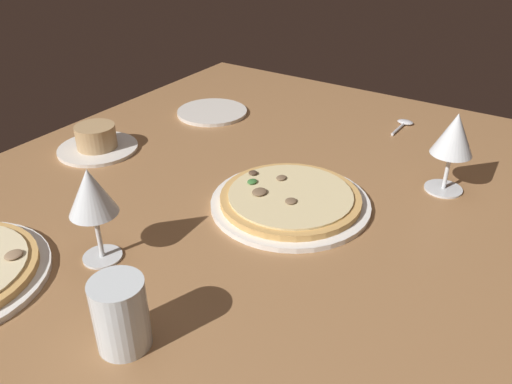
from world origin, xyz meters
TOP-DOWN VIEW (x-y plane):
  - dining_table at (0.00, 0.00)cm, footprint 150.00×110.00cm
  - pizza_main at (7.14, -10.61)cm, footprint 29.81×29.81cm
  - ramekin_on_saucer at (4.08, 37.79)cm, footprint 17.83×17.83cm
  - wine_glass_far at (-23.12, 6.74)cm, footprint 7.54×7.54cm
  - wine_glass_near at (28.80, -32.98)cm, footprint 7.86×7.86cm
  - water_glass at (-34.22, -9.58)cm, footprint 7.03×7.03cm
  - side_plate at (35.85, 29.48)cm, footprint 18.33×18.33cm
  - spoon at (55.67, -15.49)cm, footprint 10.23×4.05cm

SIDE VIEW (x-z plane):
  - dining_table at x=0.00cm, z-range 0.00..4.00cm
  - side_plate at x=35.85cm, z-range 4.00..4.90cm
  - spoon at x=55.67cm, z-range 3.96..4.96cm
  - pizza_main at x=7.14cm, z-range 3.55..6.85cm
  - ramekin_on_saucer at x=4.08cm, z-range 3.26..9.22cm
  - water_glass at x=-34.22cm, z-range 3.37..13.52cm
  - wine_glass_near at x=28.80cm, z-range 7.29..23.32cm
  - wine_glass_far at x=-23.12cm, z-range 7.72..23.84cm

